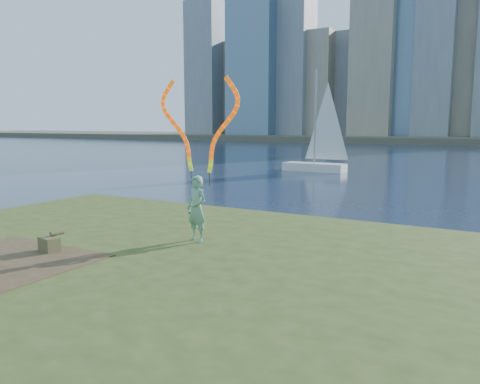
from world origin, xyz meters
The scene contains 6 objects.
ground centered at (0.00, 0.00, 0.00)m, with size 320.00×320.00×0.00m, color #18243D.
grassy_knoll centered at (0.00, -2.30, 0.34)m, with size 20.00×18.00×0.80m.
far_shore centered at (0.00, 95.00, 0.60)m, with size 320.00×40.00×1.20m, color #4C4737.
woman_with_ribbons centered at (0.16, 0.09, 2.25)m, with size 1.94×0.55×3.87m.
canvas_bag centered at (-1.97, -2.14, 0.97)m, with size 0.47×0.53×0.40m.
sailboat centered at (-5.90, 24.14, 1.26)m, with size 4.84×1.59×7.32m.
Camera 1 is at (5.97, -8.29, 3.36)m, focal length 35.00 mm.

